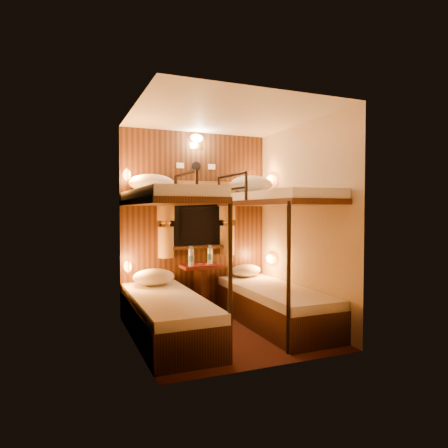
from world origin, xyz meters
name	(u,v)px	position (x,y,z in m)	size (l,w,h in m)	color
floor	(225,332)	(0.00, 0.00, 0.00)	(2.10, 2.10, 0.00)	#3C1C10
ceiling	(226,115)	(0.00, 0.00, 2.40)	(2.10, 2.10, 0.00)	silver
wall_back	(196,222)	(0.00, 1.05, 1.20)	(2.40, 2.40, 0.00)	#C6B293
wall_front	(272,229)	(0.00, -1.05, 1.20)	(2.40, 2.40, 0.00)	#C6B293
wall_left	(134,226)	(-1.00, 0.00, 1.20)	(2.40, 2.40, 0.00)	#C6B293
wall_right	(302,224)	(1.00, 0.00, 1.20)	(2.40, 2.40, 0.00)	#C6B293
back_panel	(196,222)	(0.00, 1.04, 1.20)	(2.00, 0.03, 2.40)	black
bunk_left	(167,286)	(-0.65, 0.07, 0.56)	(0.72, 1.90, 1.82)	black
bunk_right	(274,278)	(0.65, 0.07, 0.56)	(0.72, 1.90, 1.82)	black
window	(197,224)	(0.00, 1.00, 1.18)	(1.00, 0.12, 0.79)	black
curtains	(197,218)	(0.00, 0.97, 1.26)	(1.10, 0.22, 1.00)	brown
back_fixtures	(197,144)	(0.00, 1.00, 2.25)	(0.54, 0.09, 0.48)	black
reading_lamps	(204,220)	(0.00, 0.70, 1.24)	(2.00, 0.20, 1.25)	orange
table	(201,283)	(0.00, 0.85, 0.41)	(0.50, 0.34, 0.66)	#531C13
bottle_left	(191,257)	(-0.15, 0.79, 0.76)	(0.07, 0.07, 0.26)	#99BFE5
bottle_right	(210,256)	(0.15, 0.89, 0.76)	(0.07, 0.07, 0.25)	#99BFE5
sachet_a	(208,264)	(0.11, 0.86, 0.65)	(0.09, 0.07, 0.01)	silver
sachet_b	(200,264)	(0.01, 0.91, 0.65)	(0.07, 0.05, 0.01)	silver
pillow_lower_left	(154,277)	(-0.65, 0.69, 0.56)	(0.50, 0.36, 0.20)	silver
pillow_lower_right	(246,270)	(0.65, 0.84, 0.54)	(0.43, 0.30, 0.17)	silver
pillow_upper_left	(152,183)	(-0.65, 0.79, 1.70)	(0.55, 0.39, 0.22)	silver
pillow_upper_right	(252,184)	(0.65, 0.67, 1.70)	(0.59, 0.42, 0.23)	silver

